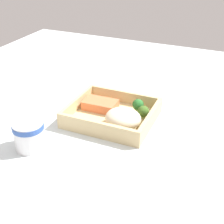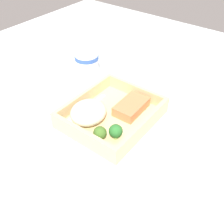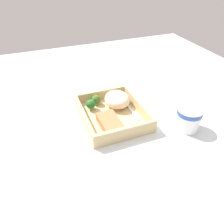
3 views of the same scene
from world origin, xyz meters
The scene contains 9 objects.
ground_plane centered at (0.00, 0.00, -1.00)cm, with size 160.00×160.00×2.00cm, color silver.
takeout_tray centered at (0.00, 0.00, 0.60)cm, with size 25.59×21.96×1.20cm, color #CEB37E.
tray_rim centered at (0.00, 0.00, 3.13)cm, with size 25.59×21.96×3.86cm.
salmon_fillet centered at (-5.38, 2.91, 2.63)cm, with size 10.65×6.44×2.86cm, color #E37348.
mashed_potatoes centered at (5.26, -4.10, 3.98)cm, with size 10.54×9.44×5.56cm, color beige.
broccoli_floret_1 centered at (6.29, 6.01, 3.55)cm, with size 3.59×3.59×4.24cm.
broccoli_floret_2 centered at (9.05, 3.10, 3.33)cm, with size 3.46×3.46×3.94cm.
fork centered at (2.52, -7.71, 1.42)cm, with size 15.83×2.27×0.44cm.
paper_cup centered at (-14.35, -21.99, 4.37)cm, with size 8.30×8.30×7.84cm.
Camera 2 is at (44.73, 34.26, 49.71)cm, focal length 42.00 mm.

